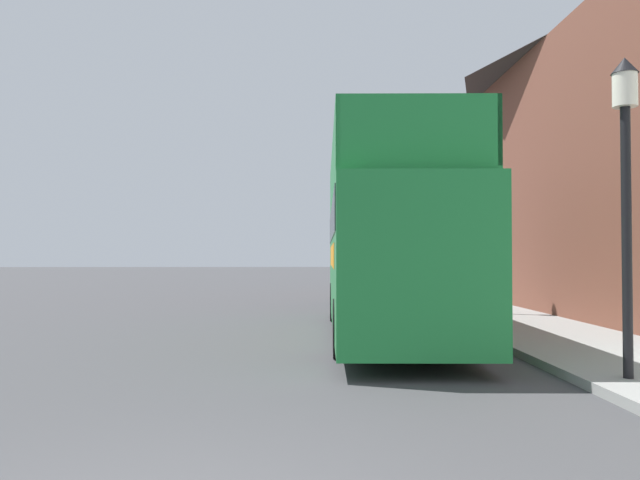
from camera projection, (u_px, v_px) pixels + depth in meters
ground_plane at (282, 300)px, 24.93m from camera, size 144.00×144.00×0.00m
sidewalk at (453, 303)px, 22.08m from camera, size 3.10×108.00×0.14m
brick_terrace_rear at (586, 160)px, 21.67m from camera, size 6.00×20.47×10.22m
tour_bus at (387, 250)px, 13.81m from camera, size 2.75×10.29×4.13m
parked_car_ahead_of_bus at (376, 284)px, 22.58m from camera, size 1.95×4.54×1.60m
lamp_post_nearest at (626, 154)px, 8.34m from camera, size 0.35×0.35×4.29m
lamp_post_second at (452, 194)px, 17.91m from camera, size 0.35×0.35×4.94m
lamp_post_third at (398, 217)px, 27.46m from camera, size 0.35×0.35×4.84m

